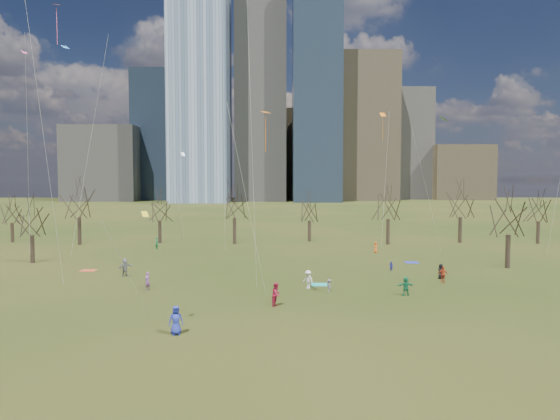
{
  "coord_description": "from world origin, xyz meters",
  "views": [
    {
      "loc": [
        -0.3,
        -38.2,
        9.99
      ],
      "look_at": [
        0.0,
        12.0,
        7.0
      ],
      "focal_mm": 32.0,
      "sensor_mm": 36.0,
      "label": 1
    }
  ],
  "objects_px": {
    "blanket_crimson": "(88,270)",
    "person_2": "(276,294)",
    "person_0": "(176,320)",
    "blanket_teal": "(320,285)",
    "blanket_navy": "(412,262)"
  },
  "relations": [
    {
      "from": "blanket_crimson",
      "to": "person_0",
      "type": "distance_m",
      "value": 27.21
    },
    {
      "from": "blanket_crimson",
      "to": "person_2",
      "type": "distance_m",
      "value": 26.21
    },
    {
      "from": "blanket_crimson",
      "to": "person_0",
      "type": "bearing_deg",
      "value": -58.06
    },
    {
      "from": "blanket_teal",
      "to": "person_0",
      "type": "distance_m",
      "value": 18.76
    },
    {
      "from": "blanket_teal",
      "to": "person_2",
      "type": "relative_size",
      "value": 0.85
    },
    {
      "from": "blanket_teal",
      "to": "blanket_crimson",
      "type": "height_order",
      "value": "same"
    },
    {
      "from": "blanket_crimson",
      "to": "blanket_navy",
      "type": "bearing_deg",
      "value": 7.99
    },
    {
      "from": "person_0",
      "to": "person_2",
      "type": "relative_size",
      "value": 1.01
    },
    {
      "from": "blanket_navy",
      "to": "person_2",
      "type": "height_order",
      "value": "person_2"
    },
    {
      "from": "blanket_teal",
      "to": "person_0",
      "type": "height_order",
      "value": "person_0"
    },
    {
      "from": "blanket_navy",
      "to": "person_0",
      "type": "distance_m",
      "value": 36.47
    },
    {
      "from": "person_2",
      "to": "blanket_teal",
      "type": "bearing_deg",
      "value": -2.69
    },
    {
      "from": "person_2",
      "to": "person_0",
      "type": "bearing_deg",
      "value": 162.54
    },
    {
      "from": "person_0",
      "to": "blanket_teal",
      "type": "bearing_deg",
      "value": 38.39
    },
    {
      "from": "blanket_crimson",
      "to": "person_2",
      "type": "bearing_deg",
      "value": -37.09
    }
  ]
}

